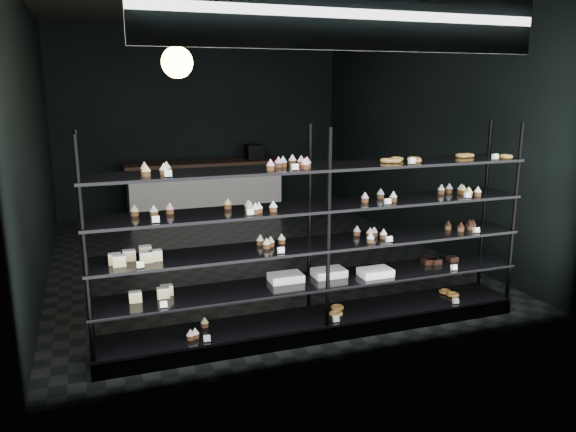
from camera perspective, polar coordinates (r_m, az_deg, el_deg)
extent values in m
cube|color=black|center=(7.53, -3.89, -4.19)|extent=(5.00, 6.00, 0.01)
cube|color=black|center=(7.25, -4.31, 20.64)|extent=(5.00, 6.00, 0.01)
cube|color=black|center=(10.13, -8.77, 9.35)|extent=(5.00, 0.01, 3.20)
cube|color=black|center=(4.42, 6.58, 4.67)|extent=(5.00, 0.01, 3.20)
cube|color=black|center=(6.97, -24.42, 6.68)|extent=(0.01, 6.00, 3.20)
cube|color=black|center=(8.25, 13.05, 8.33)|extent=(0.01, 6.00, 3.20)
cube|color=black|center=(5.33, 3.00, -11.10)|extent=(4.00, 0.50, 0.12)
cylinder|color=black|center=(4.43, -19.91, -4.19)|extent=(0.04, 0.04, 1.85)
cylinder|color=black|center=(4.86, -19.94, -2.71)|extent=(0.04, 0.04, 1.85)
cylinder|color=black|center=(4.82, 4.14, -2.04)|extent=(0.04, 0.04, 1.85)
cylinder|color=black|center=(5.21, 2.19, -0.85)|extent=(0.04, 0.04, 1.85)
cylinder|color=black|center=(5.88, 21.98, -0.20)|extent=(0.04, 0.04, 1.85)
cylinder|color=black|center=(6.21, 19.32, 0.68)|extent=(0.04, 0.04, 1.85)
cube|color=black|center=(5.29, 3.01, -10.21)|extent=(4.00, 0.50, 0.03)
cube|color=black|center=(5.16, 3.06, -6.64)|extent=(4.00, 0.50, 0.02)
cube|color=black|center=(5.05, 3.11, -2.91)|extent=(4.00, 0.50, 0.02)
cube|color=black|center=(4.97, 3.16, 0.98)|extent=(4.00, 0.50, 0.02)
cube|color=black|center=(4.91, 3.21, 4.98)|extent=(4.00, 0.50, 0.02)
cube|color=white|center=(4.38, -11.79, 4.23)|extent=(0.06, 0.04, 0.06)
cube|color=white|center=(4.62, 0.54, 4.96)|extent=(0.06, 0.04, 0.06)
cube|color=white|center=(5.11, 12.41, 5.45)|extent=(0.05, 0.04, 0.06)
cube|color=white|center=(5.63, 20.07, 5.64)|extent=(0.06, 0.04, 0.06)
cube|color=white|center=(4.43, -12.87, -0.33)|extent=(0.06, 0.04, 0.06)
cube|color=white|center=(4.58, -3.36, 0.41)|extent=(0.05, 0.04, 0.06)
cube|color=white|center=(5.05, 9.84, 1.43)|extent=(0.05, 0.04, 0.06)
cube|color=white|center=(5.52, 17.71, 2.00)|extent=(0.06, 0.04, 0.06)
cube|color=white|center=(4.51, -14.68, -4.82)|extent=(0.06, 0.04, 0.06)
cube|color=white|center=(4.73, -1.12, -3.56)|extent=(0.05, 0.04, 0.06)
cube|color=white|center=(5.14, 10.01, -2.37)|extent=(0.05, 0.04, 0.06)
cube|color=white|center=(5.65, 18.27, -1.42)|extent=(0.06, 0.04, 0.06)
cube|color=white|center=(4.64, -12.83, -8.80)|extent=(0.06, 0.04, 0.06)
cube|color=white|center=(5.65, 16.59, -5.03)|extent=(0.06, 0.04, 0.06)
cube|color=white|center=(4.82, -8.59, -12.27)|extent=(0.06, 0.04, 0.06)
cube|color=white|center=(5.14, 4.39, -10.48)|extent=(0.05, 0.04, 0.06)
cube|color=white|center=(5.78, 16.58, -8.30)|extent=(0.06, 0.04, 0.06)
cube|color=#0B0C39|center=(4.48, 6.51, 19.54)|extent=(3.20, 0.04, 0.45)
cube|color=white|center=(4.46, 6.63, 19.56)|extent=(3.30, 0.02, 0.50)
cylinder|color=black|center=(5.48, -11.42, 19.64)|extent=(0.01, 0.01, 0.58)
sphere|color=#FFD259|center=(5.44, -11.20, 15.06)|extent=(0.29, 0.29, 0.29)
cube|color=silver|center=(9.77, -8.41, 2.48)|extent=(2.57, 0.60, 0.92)
cube|color=black|center=(9.69, -8.51, 5.33)|extent=(2.67, 0.65, 0.06)
cube|color=black|center=(9.88, -3.42, 6.51)|extent=(0.30, 0.30, 0.25)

